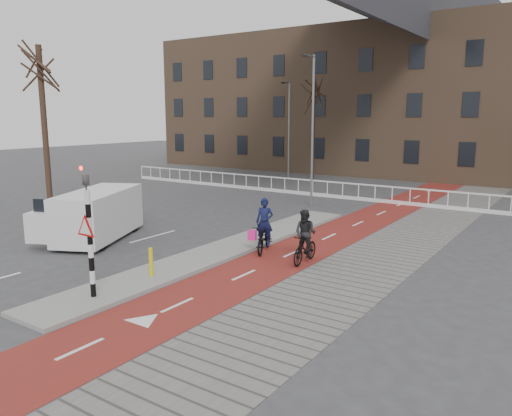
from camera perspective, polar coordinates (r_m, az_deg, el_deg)
The scene contains 15 objects.
ground at distance 15.11m, azimuth -10.57°, elevation -8.54°, with size 120.00×120.00×0.00m, color #38383A.
bike_lane at distance 22.40m, azimuth 10.58°, elevation -2.23°, with size 2.50×60.00×0.01m, color maroon.
sidewalk at distance 21.47m, azimuth 17.44°, elevation -3.09°, with size 3.00×60.00×0.01m, color slate.
curb_island at distance 18.41m, azimuth -3.37°, elevation -4.68°, with size 1.80×16.00×0.12m, color gray.
traffic_signal at distance 13.74m, azimuth -18.58°, elevation -2.23°, with size 0.80×0.80×3.68m.
bollard at distance 15.40m, azimuth -11.91°, elevation -6.06°, with size 0.12×0.12×0.87m, color yellow.
cyclist_near at distance 18.06m, azimuth 0.97°, elevation -2.98°, with size 1.28×2.00×1.97m.
cyclist_far at distance 16.73m, azimuth 5.64°, elevation -3.80°, with size 0.79×1.69×1.81m.
van at distance 20.73m, azimuth -17.52°, elevation -0.66°, with size 3.62×4.91×1.97m.
railing at distance 31.36m, azimuth 4.86°, elevation 2.13°, with size 28.00×0.10×0.99m.
townhouse_row at distance 44.17m, azimuth 17.26°, elevation 13.92°, with size 46.00×10.00×15.90m.
tree_left at distance 27.84m, azimuth -23.00°, elevation 8.24°, with size 0.30×0.30×8.32m, color black.
tree_mid at distance 39.01m, azimuth 6.58°, elevation 8.91°, with size 0.23×0.23×7.59m, color black.
streetlight_near at distance 26.73m, azimuth 6.48°, elevation 8.54°, with size 0.12×0.12×7.95m, color slate.
streetlight_left at distance 38.01m, azimuth 3.78°, elevation 8.72°, with size 0.12×0.12×7.34m, color slate.
Camera 1 is at (10.14, -10.07, 4.91)m, focal length 35.00 mm.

